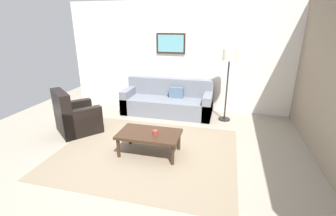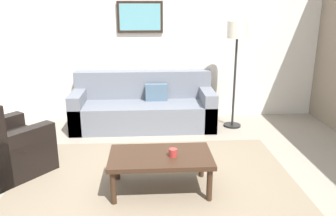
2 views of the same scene
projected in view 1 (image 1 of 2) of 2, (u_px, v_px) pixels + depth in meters
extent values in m
plane|color=gray|center=(147.00, 152.00, 4.41)|extent=(8.00, 8.00, 0.00)
cube|color=silver|center=(177.00, 57.00, 6.31)|extent=(6.00, 0.12, 2.80)
cube|color=#81725C|center=(147.00, 151.00, 4.41)|extent=(3.23, 2.63, 0.01)
cube|color=slate|center=(167.00, 106.00, 6.20)|extent=(2.29, 0.88, 0.42)
cube|color=slate|center=(170.00, 94.00, 6.41)|extent=(2.29, 0.24, 0.88)
cube|color=slate|center=(130.00, 99.00, 6.41)|extent=(0.20, 0.88, 0.62)
cube|color=slate|center=(208.00, 105.00, 5.92)|extent=(0.20, 0.88, 0.62)
cube|color=slate|center=(176.00, 93.00, 6.12)|extent=(0.36, 0.12, 0.28)
cube|color=black|center=(79.00, 122.00, 5.19)|extent=(1.13, 1.13, 0.44)
cube|color=black|center=(63.00, 114.00, 4.94)|extent=(0.75, 0.66, 0.95)
cube|color=black|center=(83.00, 123.00, 4.92)|extent=(0.63, 0.72, 0.60)
cube|color=black|center=(74.00, 114.00, 5.41)|extent=(0.63, 0.72, 0.60)
cylinder|color=#382316|center=(118.00, 148.00, 4.18)|extent=(0.06, 0.06, 0.36)
cylinder|color=#382316|center=(173.00, 155.00, 3.95)|extent=(0.06, 0.06, 0.36)
cylinder|color=#382316|center=(130.00, 135.00, 4.65)|extent=(0.06, 0.06, 0.36)
cylinder|color=#382316|center=(179.00, 141.00, 4.43)|extent=(0.06, 0.06, 0.36)
cube|color=#382316|center=(149.00, 134.00, 4.23)|extent=(1.10, 0.64, 0.05)
cylinder|color=#B2332D|center=(155.00, 133.00, 4.14)|extent=(0.09, 0.09, 0.09)
cylinder|color=black|center=(224.00, 119.00, 5.86)|extent=(0.28, 0.28, 0.03)
cylinder|color=#262626|center=(227.00, 91.00, 5.62)|extent=(0.04, 0.04, 1.45)
cylinder|color=beige|center=(230.00, 55.00, 5.33)|extent=(0.32, 0.32, 0.26)
cube|color=black|center=(171.00, 43.00, 6.15)|extent=(0.76, 0.04, 0.51)
cube|color=#60A6B0|center=(171.00, 43.00, 6.13)|extent=(0.68, 0.01, 0.43)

